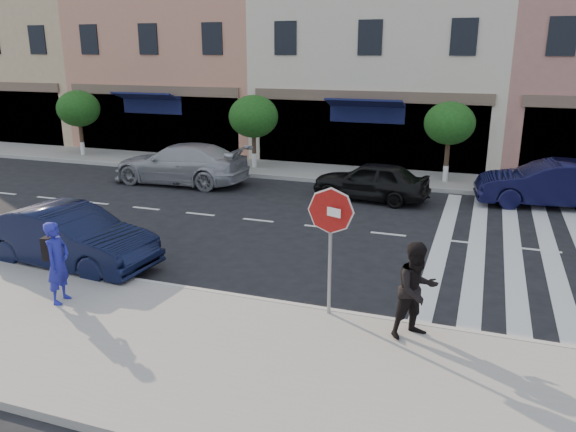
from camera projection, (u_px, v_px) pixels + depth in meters
The scene contains 16 objects.
ground at pixel (272, 276), 12.96m from camera, with size 120.00×120.00×0.00m, color black.
sidewalk_near at pixel (192, 353), 9.55m from camera, with size 60.00×4.50×0.15m, color gray.
sidewalk_far at pixel (369, 176), 22.87m from camera, with size 60.00×3.00×0.15m, color gray.
building_west_far at pixel (32, 33), 33.68m from camera, with size 12.00×9.00×12.00m, color #CFAF84.
building_west_mid at pixel (194, 11), 29.85m from camera, with size 10.00×9.00×14.00m, color tan.
building_centre at pixel (389, 39), 26.90m from camera, with size 11.00×9.00×11.00m, color beige.
street_tree_wa at pixel (78, 109), 26.55m from camera, with size 2.00×2.00×3.05m.
street_tree_wb at pixel (253, 117), 23.66m from camera, with size 2.10×2.10×3.06m.
street_tree_c at pixel (450, 124), 21.07m from camera, with size 1.90×1.90×3.04m.
stop_sign at pixel (330, 223), 10.31m from camera, with size 0.83×0.36×2.50m.
photographer at pixel (58, 262), 11.11m from camera, with size 0.61×0.40×1.68m, color navy.
walker at pixel (417, 290), 9.74m from camera, with size 0.85×0.66×1.75m, color black.
car_near_mid at pixel (69, 237), 13.40m from camera, with size 1.55×4.44×1.46m, color black.
car_far_left at pixel (180, 164), 21.78m from camera, with size 2.18×5.37×1.56m, color #9E9EA3.
car_far_mid at pixel (371, 181), 19.39m from camera, with size 1.60×3.97×1.35m, color black.
car_far_right at pixel (550, 184), 18.54m from camera, with size 1.63×4.67×1.54m, color black.
Camera 1 is at (4.39, -11.20, 5.04)m, focal length 35.00 mm.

